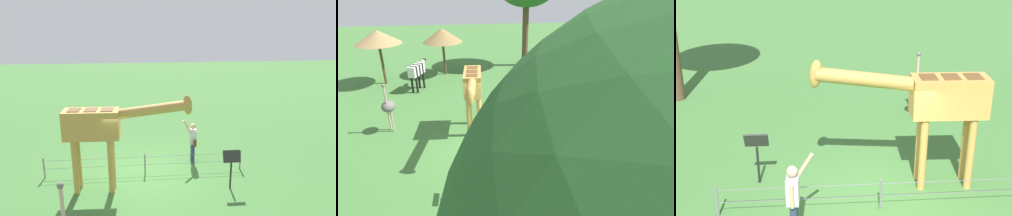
{
  "view_description": "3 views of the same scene",
  "coord_description": "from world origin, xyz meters",
  "views": [
    {
      "loc": [
        -0.21,
        -10.22,
        5.37
      ],
      "look_at": [
        0.88,
        0.71,
        2.27
      ],
      "focal_mm": 33.95,
      "sensor_mm": 36.0,
      "label": 1
    },
    {
      "loc": [
        9.71,
        -0.73,
        6.39
      ],
      "look_at": [
        0.43,
        0.39,
        1.94
      ],
      "focal_mm": 30.82,
      "sensor_mm": 36.0,
      "label": 2
    },
    {
      "loc": [
        1.46,
        8.68,
        5.97
      ],
      "look_at": [
        0.78,
        -0.09,
        2.31
      ],
      "focal_mm": 49.64,
      "sensor_mm": 36.0,
      "label": 3
    }
  ],
  "objects": [
    {
      "name": "info_sign",
      "position": [
        2.75,
        -1.13,
        0.95
      ],
      "size": [
        0.56,
        0.21,
        1.32
      ],
      "color": "black",
      "rests_on": "ground_plane"
    },
    {
      "name": "ground_plane",
      "position": [
        0.0,
        0.0,
        0.0
      ],
      "size": [
        60.0,
        60.0,
        0.0
      ],
      "primitive_type": "plane",
      "color": "#427538"
    },
    {
      "name": "visitor",
      "position": [
        1.85,
        0.93,
        0.9
      ],
      "size": [
        0.56,
        0.59,
        1.77
      ],
      "color": "navy",
      "rests_on": "ground_plane"
    },
    {
      "name": "shade_hut_near",
      "position": [
        -9.54,
        -2.6,
        2.63
      ],
      "size": [
        2.56,
        2.56,
        3.09
      ],
      "color": "brown",
      "rests_on": "ground_plane"
    },
    {
      "name": "wire_fence",
      "position": [
        0.0,
        0.19,
        0.4
      ],
      "size": [
        7.05,
        0.05,
        0.75
      ],
      "color": "slate",
      "rests_on": "ground_plane"
    },
    {
      "name": "zebra",
      "position": [
        -6.79,
        -3.94,
        1.16
      ],
      "size": [
        1.8,
        0.91,
        1.66
      ],
      "color": "black",
      "rests_on": "ground_plane"
    },
    {
      "name": "giraffe",
      "position": [
        -1.27,
        -0.77,
        2.13
      ],
      "size": [
        4.01,
        0.76,
        3.14
      ],
      "color": "#C69347",
      "rests_on": "ground_plane"
    },
    {
      "name": "ostrich",
      "position": [
        -1.92,
        -4.39,
        1.18
      ],
      "size": [
        0.7,
        0.56,
        2.25
      ],
      "color": "#CC9E93",
      "rests_on": "ground_plane"
    },
    {
      "name": "shade_hut_far",
      "position": [
        -8.13,
        -6.19,
        2.88
      ],
      "size": [
        2.68,
        2.68,
        3.3
      ],
      "color": "brown",
      "rests_on": "ground_plane"
    }
  ]
}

